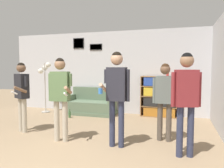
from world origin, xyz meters
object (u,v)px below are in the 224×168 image
object	(u,v)px
bottle_on_floor	(70,114)
drinking_cup	(168,75)
person_player_foreground_center	(60,90)
person_spectator_near_bookshelf	(165,94)
couch	(92,105)
floor_lamp	(45,74)
bookshelf	(160,97)
person_watcher_holding_cup	(117,88)
person_player_foreground_left	(22,90)
person_spectator_far_right	(186,93)

from	to	relation	value
bottle_on_floor	drinking_cup	size ratio (longest dim) A/B	2.66
person_player_foreground_center	person_spectator_near_bookshelf	distance (m)	2.12
person_player_foreground_center	drinking_cup	size ratio (longest dim) A/B	17.52
couch	floor_lamp	world-z (taller)	floor_lamp
bottle_on_floor	drinking_cup	world-z (taller)	drinking_cup
couch	floor_lamp	distance (m)	1.88
couch	bottle_on_floor	xyz separation A→B (m)	(-0.41, -0.74, -0.18)
bookshelf	person_player_foreground_center	bearing A→B (deg)	-120.86
person_watcher_holding_cup	bottle_on_floor	xyz separation A→B (m)	(-2.03, 1.90, -1.03)
person_spectator_near_bookshelf	bottle_on_floor	size ratio (longest dim) A/B	6.16
floor_lamp	drinking_cup	xyz separation A→B (m)	(3.96, 0.46, 0.02)
person_player_foreground_left	person_spectator_near_bookshelf	size ratio (longest dim) A/B	1.02
bottle_on_floor	couch	bearing A→B (deg)	60.92
couch	drinking_cup	bearing A→B (deg)	4.81
couch	person_spectator_near_bookshelf	world-z (taller)	person_spectator_near_bookshelf
floor_lamp	person_watcher_holding_cup	bearing A→B (deg)	-36.59
person_player_foreground_left	person_spectator_near_bookshelf	world-z (taller)	person_player_foreground_left
floor_lamp	person_spectator_far_right	distance (m)	5.07
couch	person_watcher_holding_cup	bearing A→B (deg)	-58.37
person_player_foreground_center	person_player_foreground_left	bearing A→B (deg)	165.55
person_spectator_near_bookshelf	person_player_foreground_left	bearing A→B (deg)	-173.77
person_player_foreground_left	person_player_foreground_center	size ratio (longest dim) A/B	0.95
floor_lamp	person_spectator_near_bookshelf	size ratio (longest dim) A/B	1.06
person_player_foreground_center	drinking_cup	xyz separation A→B (m)	(1.94, 2.87, 0.24)
bookshelf	person_watcher_holding_cup	world-z (taller)	person_watcher_holding_cup
person_player_foreground_center	person_spectator_near_bookshelf	xyz separation A→B (m)	(2.02, 0.66, -0.08)
couch	floor_lamp	xyz separation A→B (m)	(-1.57, -0.26, 1.00)
bookshelf	person_spectator_far_right	world-z (taller)	person_spectator_far_right
person_player_foreground_center	person_watcher_holding_cup	world-z (taller)	person_watcher_holding_cup
person_spectator_near_bookshelf	person_spectator_far_right	xyz separation A→B (m)	(0.39, -0.72, 0.12)
bookshelf	person_watcher_holding_cup	size ratio (longest dim) A/B	0.69
person_spectator_far_right	bookshelf	bearing A→B (deg)	103.28
bookshelf	bottle_on_floor	world-z (taller)	bookshelf
person_spectator_near_bookshelf	drinking_cup	size ratio (longest dim) A/B	16.39
floor_lamp	person_spectator_far_right	bearing A→B (deg)	-29.19
person_spectator_near_bookshelf	person_spectator_far_right	size ratio (longest dim) A/B	0.91
couch	person_watcher_holding_cup	distance (m)	3.20
bookshelf	person_player_foreground_center	distance (m)	3.37
person_player_foreground_center	drinking_cup	world-z (taller)	person_player_foreground_center
person_spectator_near_bookshelf	drinking_cup	xyz separation A→B (m)	(-0.08, 2.21, 0.33)
floor_lamp	person_spectator_near_bookshelf	world-z (taller)	floor_lamp
floor_lamp	bottle_on_floor	distance (m)	1.72
person_spectator_far_right	drinking_cup	distance (m)	2.98
person_player_foreground_center	floor_lamp	bearing A→B (deg)	129.92
floor_lamp	bottle_on_floor	world-z (taller)	floor_lamp
floor_lamp	person_watcher_holding_cup	xyz separation A→B (m)	(3.19, -2.37, -0.15)
person_spectator_near_bookshelf	floor_lamp	bearing A→B (deg)	156.54
bookshelf	drinking_cup	bearing A→B (deg)	0.05
person_spectator_near_bookshelf	bottle_on_floor	distance (m)	3.26
person_player_foreground_left	person_watcher_holding_cup	xyz separation A→B (m)	(2.38, -0.27, 0.13)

